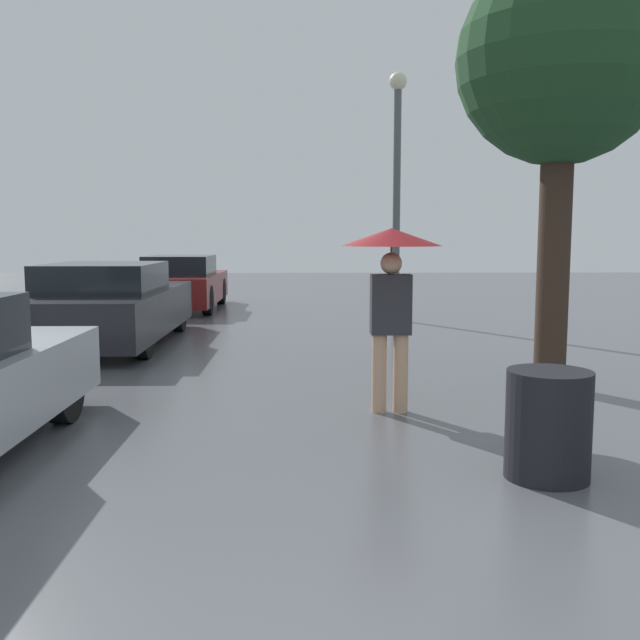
% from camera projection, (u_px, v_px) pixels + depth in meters
% --- Properties ---
extents(pedestrian, '(0.95, 0.95, 1.75)m').
position_uv_depth(pedestrian, '(391.00, 269.00, 6.68)').
color(pedestrian, tan).
rests_on(pedestrian, ground_plane).
extents(parked_car_middle, '(1.87, 4.49, 1.26)m').
position_uv_depth(parked_car_middle, '(108.00, 306.00, 11.04)').
color(parked_car_middle, black).
rests_on(parked_car_middle, ground_plane).
extents(parked_car_farthest, '(1.67, 4.00, 1.23)m').
position_uv_depth(parked_car_farthest, '(182.00, 284.00, 16.27)').
color(parked_car_farthest, maroon).
rests_on(parked_car_farthest, ground_plane).
extents(tree, '(2.23, 2.23, 4.66)m').
position_uv_depth(tree, '(561.00, 65.00, 7.55)').
color(tree, '#38281E').
rests_on(tree, ground_plane).
extents(street_lamp, '(0.35, 0.35, 4.80)m').
position_uv_depth(street_lamp, '(397.00, 169.00, 13.88)').
color(street_lamp, '#515456').
rests_on(street_lamp, ground_plane).
extents(trash_bin, '(0.59, 0.59, 0.76)m').
position_uv_depth(trash_bin, '(548.00, 425.00, 4.94)').
color(trash_bin, black).
rests_on(trash_bin, ground_plane).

